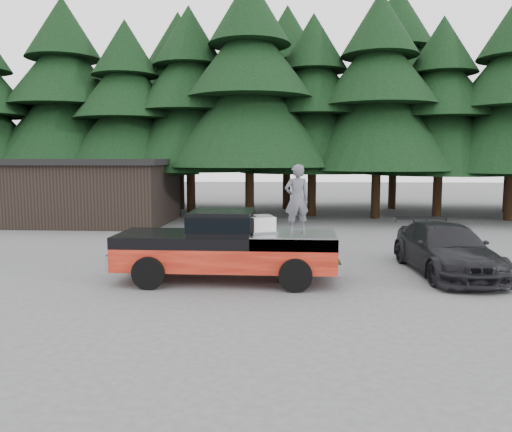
# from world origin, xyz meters

# --- Properties ---
(ground) EXTENTS (120.00, 120.00, 0.00)m
(ground) POSITION_xyz_m (0.00, 0.00, 0.00)
(ground) COLOR #4C4C4F
(ground) RESTS_ON ground
(pickup_truck) EXTENTS (6.00, 2.04, 1.33)m
(pickup_truck) POSITION_xyz_m (-0.44, 0.05, 0.67)
(pickup_truck) COLOR red
(pickup_truck) RESTS_ON ground
(truck_cab) EXTENTS (1.66, 1.90, 0.59)m
(truck_cab) POSITION_xyz_m (-0.54, 0.05, 1.62)
(truck_cab) COLOR black
(truck_cab) RESTS_ON pickup_truck
(air_compressor) EXTENTS (0.75, 0.70, 0.41)m
(air_compressor) POSITION_xyz_m (0.53, -0.05, 1.54)
(air_compressor) COLOR silver
(air_compressor) RESTS_ON pickup_truck
(man_on_bed) EXTENTS (0.77, 0.63, 1.82)m
(man_on_bed) POSITION_xyz_m (1.43, -0.04, 2.24)
(man_on_bed) COLOR #504F56
(man_on_bed) RESTS_ON pickup_truck
(parked_car) EXTENTS (2.35, 5.05, 1.43)m
(parked_car) POSITION_xyz_m (5.74, 1.38, 0.71)
(parked_car) COLOR black
(parked_car) RESTS_ON ground
(utility_building) EXTENTS (8.40, 6.40, 3.30)m
(utility_building) POSITION_xyz_m (-9.00, 12.00, 1.67)
(utility_building) COLOR black
(utility_building) RESTS_ON ground
(treeline) EXTENTS (60.15, 16.05, 17.50)m
(treeline) POSITION_xyz_m (0.42, 17.20, 7.72)
(treeline) COLOR black
(treeline) RESTS_ON ground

